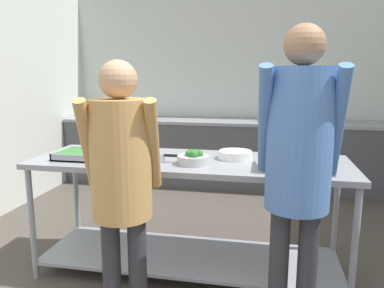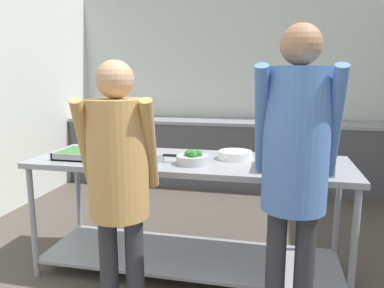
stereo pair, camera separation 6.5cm
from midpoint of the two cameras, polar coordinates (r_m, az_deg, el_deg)
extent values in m
cube|color=silver|center=(5.45, 6.16, 8.45)|extent=(4.80, 0.06, 2.65)
cube|color=#4C4C51|center=(5.19, 5.59, -1.59)|extent=(4.64, 0.62, 0.86)
cube|color=gray|center=(5.12, 5.68, 3.37)|extent=(4.64, 0.65, 0.04)
cube|color=black|center=(5.21, -0.91, 3.63)|extent=(0.52, 0.41, 0.02)
cube|color=gray|center=(2.80, -1.07, -2.79)|extent=(2.35, 0.77, 0.04)
cube|color=gray|center=(3.06, -1.02, -16.72)|extent=(2.27, 0.69, 0.02)
cylinder|color=gray|center=(3.09, -23.75, -11.15)|extent=(0.04, 0.04, 0.86)
cylinder|color=gray|center=(2.63, 22.83, -14.96)|extent=(0.04, 0.04, 0.86)
cylinder|color=gray|center=(3.61, -17.70, -7.58)|extent=(0.04, 0.04, 0.86)
cylinder|color=gray|center=(3.23, 20.51, -9.94)|extent=(0.04, 0.04, 0.86)
cube|color=gray|center=(2.95, -16.15, -1.98)|extent=(0.45, 0.31, 0.01)
cube|color=#387A38|center=(2.95, -16.18, -1.50)|extent=(0.43, 0.28, 0.04)
cube|color=gray|center=(2.82, -17.54, -2.19)|extent=(0.45, 0.01, 0.05)
cube|color=gray|center=(3.08, -14.92, -1.01)|extent=(0.45, 0.01, 0.05)
cube|color=gray|center=(3.05, -19.84, -1.37)|extent=(0.01, 0.31, 0.05)
cube|color=gray|center=(2.85, -12.25, -1.78)|extent=(0.01, 0.31, 0.05)
cylinder|color=gray|center=(2.76, -7.63, -2.00)|extent=(0.27, 0.27, 0.06)
cylinder|color=brown|center=(2.75, -7.64, -1.51)|extent=(0.24, 0.24, 0.01)
cylinder|color=black|center=(2.69, -3.52, -1.78)|extent=(0.14, 0.02, 0.02)
cylinder|color=#B2B2B7|center=(2.65, -0.54, -2.42)|extent=(0.22, 0.22, 0.06)
sphere|color=#2D702D|center=(2.63, 0.39, -1.52)|extent=(0.06, 0.06, 0.06)
sphere|color=#2D702D|center=(2.66, -0.37, -1.41)|extent=(0.06, 0.06, 0.06)
sphere|color=#2D702D|center=(2.66, -0.93, -1.41)|extent=(0.06, 0.06, 0.06)
sphere|color=#2D702D|center=(2.63, -1.21, -1.53)|extent=(0.05, 0.05, 0.05)
sphere|color=#2D702D|center=(2.60, -0.44, -1.69)|extent=(0.07, 0.07, 0.07)
cylinder|color=white|center=(2.84, 5.94, -2.10)|extent=(0.26, 0.26, 0.01)
cylinder|color=white|center=(2.84, 5.94, -1.86)|extent=(0.26, 0.26, 0.01)
cylinder|color=white|center=(2.83, 5.95, -1.63)|extent=(0.26, 0.26, 0.01)
cylinder|color=white|center=(2.83, 5.95, -1.39)|extent=(0.25, 0.25, 0.01)
cylinder|color=white|center=(2.83, 5.96, -1.15)|extent=(0.25, 0.25, 0.01)
cube|color=gray|center=(2.60, 14.49, -3.57)|extent=(0.49, 0.33, 0.01)
cube|color=#B23D2D|center=(2.60, 14.52, -3.02)|extent=(0.47, 0.30, 0.04)
cube|color=gray|center=(2.44, 14.71, -3.97)|extent=(0.49, 0.01, 0.05)
cube|color=gray|center=(2.75, 14.34, -2.34)|extent=(0.49, 0.01, 0.05)
cube|color=gray|center=(2.59, 9.22, -2.92)|extent=(0.01, 0.33, 0.05)
cube|color=gray|center=(2.62, 19.75, -3.26)|extent=(0.01, 0.33, 0.05)
cylinder|color=#2D2D33|center=(2.39, -12.90, -18.76)|extent=(0.11, 0.11, 0.72)
cylinder|color=#2D2D33|center=(2.37, -9.07, -18.98)|extent=(0.11, 0.11, 0.72)
cylinder|color=tan|center=(2.15, -16.45, -0.22)|extent=(0.13, 0.31, 0.54)
cylinder|color=tan|center=(2.08, -6.86, -0.23)|extent=(0.13, 0.31, 0.54)
cylinder|color=tan|center=(2.13, -11.66, -2.30)|extent=(0.34, 0.34, 0.67)
sphere|color=tan|center=(2.08, -12.12, 9.60)|extent=(0.21, 0.21, 0.21)
cylinder|color=#2D2D33|center=(2.29, 12.15, -18.96)|extent=(0.11, 0.11, 0.81)
cylinder|color=#2D2D33|center=(2.29, 16.21, -19.07)|extent=(0.11, 0.11, 0.81)
cylinder|color=#4770B2|center=(2.01, 10.15, 3.36)|extent=(0.08, 0.33, 0.61)
cylinder|color=#4770B2|center=(2.03, 20.43, 2.92)|extent=(0.08, 0.33, 0.61)
cylinder|color=#4770B2|center=(2.02, 15.19, 0.67)|extent=(0.34, 0.34, 0.75)
sphere|color=#8C6647|center=(2.00, 15.88, 14.36)|extent=(0.21, 0.21, 0.21)
cylinder|color=#23602D|center=(5.10, 10.73, 4.47)|extent=(0.08, 0.08, 0.18)
cone|color=#23602D|center=(5.09, 10.78, 5.88)|extent=(0.07, 0.07, 0.07)
cylinder|color=black|center=(5.09, 10.80, 6.37)|extent=(0.03, 0.03, 0.02)
camera|label=1|loc=(0.03, -90.65, -0.12)|focal=35.00mm
camera|label=2|loc=(0.03, 89.35, 0.12)|focal=35.00mm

